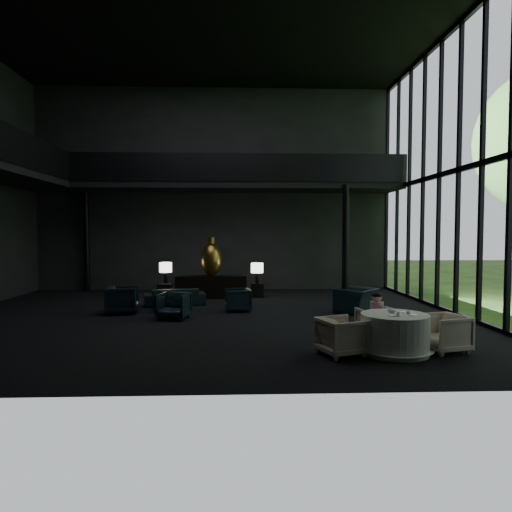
{
  "coord_description": "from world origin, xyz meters",
  "views": [
    {
      "loc": [
        0.94,
        -12.32,
        2.29
      ],
      "look_at": [
        1.43,
        0.5,
        1.62
      ],
      "focal_mm": 32.0,
      "sensor_mm": 36.0,
      "label": 1
    }
  ],
  "objects_px": {
    "lounge_armchair_west": "(123,297)",
    "lounge_armchair_south": "(174,305)",
    "coffee_table": "(173,303)",
    "table_lamp_right": "(257,269)",
    "dining_table": "(395,336)",
    "sofa": "(175,295)",
    "side_table_right": "(257,290)",
    "lounge_armchair_east": "(238,299)",
    "dining_chair_west": "(342,334)",
    "bronze_urn": "(211,259)",
    "dining_chair_east": "(443,331)",
    "table_lamp_left": "(166,268)",
    "console": "(211,287)",
    "window_armchair": "(356,296)",
    "dining_chair_north": "(378,323)",
    "side_table_left": "(165,291)",
    "child": "(377,306)"
  },
  "relations": [
    {
      "from": "lounge_armchair_west",
      "to": "lounge_armchair_south",
      "type": "distance_m",
      "value": 1.82
    },
    {
      "from": "lounge_armchair_west",
      "to": "coffee_table",
      "type": "xyz_separation_m",
      "value": [
        1.33,
        0.46,
        -0.25
      ]
    },
    {
      "from": "table_lamp_right",
      "to": "dining_table",
      "type": "height_order",
      "value": "table_lamp_right"
    },
    {
      "from": "sofa",
      "to": "dining_table",
      "type": "relative_size",
      "value": 1.17
    },
    {
      "from": "side_table_right",
      "to": "table_lamp_right",
      "type": "height_order",
      "value": "table_lamp_right"
    },
    {
      "from": "lounge_armchair_east",
      "to": "dining_chair_west",
      "type": "relative_size",
      "value": 0.87
    },
    {
      "from": "bronze_urn",
      "to": "dining_chair_east",
      "type": "xyz_separation_m",
      "value": [
        4.88,
        -7.35,
        -0.95
      ]
    },
    {
      "from": "table_lamp_left",
      "to": "console",
      "type": "bearing_deg",
      "value": -4.44
    },
    {
      "from": "lounge_armchair_east",
      "to": "window_armchair",
      "type": "height_order",
      "value": "window_armchair"
    },
    {
      "from": "coffee_table",
      "to": "dining_chair_west",
      "type": "xyz_separation_m",
      "value": [
        3.86,
        -5.06,
        0.18
      ]
    },
    {
      "from": "console",
      "to": "table_lamp_left",
      "type": "relative_size",
      "value": 3.4
    },
    {
      "from": "bronze_urn",
      "to": "console",
      "type": "bearing_deg",
      "value": 90.0
    },
    {
      "from": "console",
      "to": "dining_chair_north",
      "type": "height_order",
      "value": "console"
    },
    {
      "from": "dining_table",
      "to": "dining_chair_west",
      "type": "height_order",
      "value": "dining_chair_west"
    },
    {
      "from": "lounge_armchair_east",
      "to": "dining_chair_west",
      "type": "xyz_separation_m",
      "value": [
        1.94,
        -4.84,
        0.05
      ]
    },
    {
      "from": "window_armchair",
      "to": "dining_chair_east",
      "type": "distance_m",
      "value": 4.29
    },
    {
      "from": "side_table_left",
      "to": "coffee_table",
      "type": "relative_size",
      "value": 0.53
    },
    {
      "from": "sofa",
      "to": "dining_chair_north",
      "type": "relative_size",
      "value": 2.18
    },
    {
      "from": "sofa",
      "to": "lounge_armchair_west",
      "type": "bearing_deg",
      "value": 35.12
    },
    {
      "from": "lounge_armchair_west",
      "to": "dining_chair_east",
      "type": "height_order",
      "value": "lounge_armchair_west"
    },
    {
      "from": "console",
      "to": "bronze_urn",
      "type": "bearing_deg",
      "value": -90.0
    },
    {
      "from": "console",
      "to": "side_table_right",
      "type": "height_order",
      "value": "console"
    },
    {
      "from": "bronze_urn",
      "to": "child",
      "type": "relative_size",
      "value": 2.24
    },
    {
      "from": "sofa",
      "to": "lounge_armchair_south",
      "type": "height_order",
      "value": "lounge_armchair_south"
    },
    {
      "from": "lounge_armchair_west",
      "to": "coffee_table",
      "type": "bearing_deg",
      "value": -76.21
    },
    {
      "from": "console",
      "to": "dining_chair_east",
      "type": "distance_m",
      "value": 8.84
    },
    {
      "from": "dining_chair_east",
      "to": "side_table_right",
      "type": "bearing_deg",
      "value": -171.34
    },
    {
      "from": "console",
      "to": "table_lamp_left",
      "type": "distance_m",
      "value": 1.73
    },
    {
      "from": "window_armchair",
      "to": "dining_chair_west",
      "type": "relative_size",
      "value": 1.38
    },
    {
      "from": "bronze_urn",
      "to": "lounge_armchair_east",
      "type": "distance_m",
      "value": 3.02
    },
    {
      "from": "bronze_urn",
      "to": "table_lamp_right",
      "type": "bearing_deg",
      "value": 0.27
    },
    {
      "from": "sofa",
      "to": "window_armchair",
      "type": "distance_m",
      "value": 5.58
    },
    {
      "from": "side_table_left",
      "to": "window_armchair",
      "type": "height_order",
      "value": "window_armchair"
    },
    {
      "from": "side_table_left",
      "to": "child",
      "type": "xyz_separation_m",
      "value": [
        5.43,
        -6.49,
        0.49
      ]
    },
    {
      "from": "table_lamp_left",
      "to": "window_armchair",
      "type": "height_order",
      "value": "table_lamp_left"
    },
    {
      "from": "console",
      "to": "window_armchair",
      "type": "relative_size",
      "value": 2.27
    },
    {
      "from": "side_table_left",
      "to": "bronze_urn",
      "type": "bearing_deg",
      "value": 1.7
    },
    {
      "from": "table_lamp_left",
      "to": "child",
      "type": "distance_m",
      "value": 8.62
    },
    {
      "from": "lounge_armchair_west",
      "to": "lounge_armchair_east",
      "type": "distance_m",
      "value": 3.26
    },
    {
      "from": "side_table_left",
      "to": "lounge_armchair_south",
      "type": "xyz_separation_m",
      "value": [
        0.84,
        -3.8,
        0.12
      ]
    },
    {
      "from": "table_lamp_right",
      "to": "child",
      "type": "height_order",
      "value": "table_lamp_right"
    },
    {
      "from": "bronze_urn",
      "to": "child",
      "type": "bearing_deg",
      "value": -59.65
    },
    {
      "from": "console",
      "to": "table_lamp_right",
      "type": "bearing_deg",
      "value": -0.38
    },
    {
      "from": "side_table_left",
      "to": "dining_table",
      "type": "relative_size",
      "value": 0.36
    },
    {
      "from": "table_lamp_right",
      "to": "sofa",
      "type": "xyz_separation_m",
      "value": [
        -2.66,
        -1.52,
        -0.69
      ]
    },
    {
      "from": "window_armchair",
      "to": "child",
      "type": "height_order",
      "value": "child"
    },
    {
      "from": "table_lamp_left",
      "to": "window_armchair",
      "type": "relative_size",
      "value": 0.67
    },
    {
      "from": "lounge_armchair_south",
      "to": "dining_chair_north",
      "type": "height_order",
      "value": "dining_chair_north"
    },
    {
      "from": "dining_table",
      "to": "lounge_armchair_south",
      "type": "bearing_deg",
      "value": 142.4
    },
    {
      "from": "side_table_right",
      "to": "dining_table",
      "type": "bearing_deg",
      "value": -73.09
    }
  ]
}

